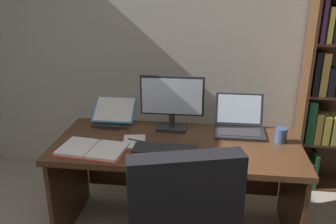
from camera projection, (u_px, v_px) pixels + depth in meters
wall_back at (179, 23)px, 3.18m from camera, size 4.63×0.12×2.83m
desk at (178, 162)px, 2.59m from camera, size 1.69×0.74×0.72m
monitor at (172, 103)px, 2.62m from camera, size 0.47×0.16×0.41m
laptop at (239, 124)px, 2.62m from camera, size 0.36×0.33×0.25m
keyboard at (165, 150)px, 2.33m from camera, size 0.42×0.15×0.02m
computer_mouse at (211, 151)px, 2.29m from camera, size 0.06×0.10×0.04m
reading_stand_with_book at (114, 112)px, 2.77m from camera, size 0.32×0.27×0.17m
open_binder at (92, 149)px, 2.34m from camera, size 0.47×0.32×0.02m
notepad at (134, 142)px, 2.46m from camera, size 0.18×0.23×0.01m
pen at (137, 140)px, 2.46m from camera, size 0.14×0.05×0.01m
coffee_mug at (281, 135)px, 2.45m from camera, size 0.08×0.08×0.10m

